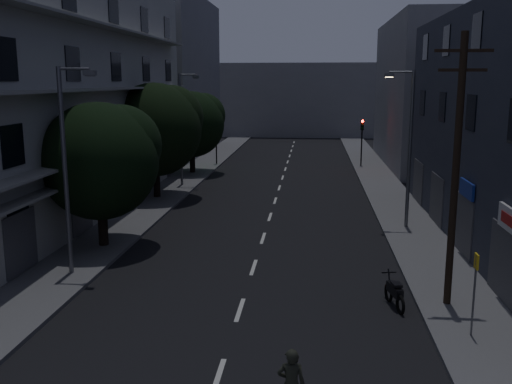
# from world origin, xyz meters

# --- Properties ---
(ground) EXTENTS (160.00, 160.00, 0.00)m
(ground) POSITION_xyz_m (0.00, 25.00, 0.00)
(ground) COLOR black
(ground) RESTS_ON ground
(sidewalk_left) EXTENTS (3.00, 90.00, 0.15)m
(sidewalk_left) POSITION_xyz_m (-7.50, 25.00, 0.07)
(sidewalk_left) COLOR #565659
(sidewalk_left) RESTS_ON ground
(sidewalk_right) EXTENTS (3.00, 90.00, 0.15)m
(sidewalk_right) POSITION_xyz_m (7.50, 25.00, 0.07)
(sidewalk_right) COLOR #565659
(sidewalk_right) RESTS_ON ground
(lane_markings) EXTENTS (0.15, 60.50, 0.01)m
(lane_markings) POSITION_xyz_m (0.00, 31.25, 0.01)
(lane_markings) COLOR beige
(lane_markings) RESTS_ON ground
(building_left) EXTENTS (7.00, 36.00, 14.00)m
(building_left) POSITION_xyz_m (-11.98, 18.00, 6.99)
(building_left) COLOR #9FA09B
(building_left) RESTS_ON ground
(building_far_left) EXTENTS (6.00, 20.00, 16.00)m
(building_far_left) POSITION_xyz_m (-12.00, 48.00, 8.00)
(building_far_left) COLOR slate
(building_far_left) RESTS_ON ground
(building_far_right) EXTENTS (6.00, 20.00, 13.00)m
(building_far_right) POSITION_xyz_m (12.00, 42.00, 6.50)
(building_far_right) COLOR slate
(building_far_right) RESTS_ON ground
(building_far_end) EXTENTS (24.00, 8.00, 10.00)m
(building_far_end) POSITION_xyz_m (0.00, 70.00, 5.00)
(building_far_end) COLOR slate
(building_far_end) RESTS_ON ground
(tree_near) EXTENTS (5.32, 5.32, 6.57)m
(tree_near) POSITION_xyz_m (-7.16, 13.20, 4.26)
(tree_near) COLOR black
(tree_near) RESTS_ON sidewalk_left
(tree_mid) EXTENTS (5.99, 5.99, 7.37)m
(tree_mid) POSITION_xyz_m (-7.70, 24.43, 4.76)
(tree_mid) COLOR black
(tree_mid) RESTS_ON sidewalk_left
(tree_far) EXTENTS (5.38, 5.38, 6.65)m
(tree_far) POSITION_xyz_m (-7.50, 34.65, 4.32)
(tree_far) COLOR black
(tree_far) RESTS_ON sidewalk_left
(traffic_signal_far_right) EXTENTS (0.28, 0.37, 4.10)m
(traffic_signal_far_right) POSITION_xyz_m (6.68, 39.65, 3.10)
(traffic_signal_far_right) COLOR black
(traffic_signal_far_right) RESTS_ON sidewalk_right
(traffic_signal_far_left) EXTENTS (0.28, 0.37, 4.10)m
(traffic_signal_far_left) POSITION_xyz_m (-6.40, 39.66, 3.10)
(traffic_signal_far_left) COLOR black
(traffic_signal_far_left) RESTS_ON sidewalk_left
(street_lamp_left_near) EXTENTS (1.51, 0.25, 8.00)m
(street_lamp_left_near) POSITION_xyz_m (-6.97, 9.25, 4.60)
(street_lamp_left_near) COLOR slate
(street_lamp_left_near) RESTS_ON sidewalk_left
(street_lamp_right) EXTENTS (1.51, 0.25, 8.00)m
(street_lamp_right) POSITION_xyz_m (7.17, 18.01, 4.60)
(street_lamp_right) COLOR #5B5E63
(street_lamp_right) RESTS_ON sidewalk_right
(street_lamp_left_far) EXTENTS (1.51, 0.25, 8.00)m
(street_lamp_left_far) POSITION_xyz_m (-7.03, 28.93, 4.60)
(street_lamp_left_far) COLOR #595C61
(street_lamp_left_far) RESTS_ON sidewalk_left
(utility_pole) EXTENTS (1.80, 0.24, 9.00)m
(utility_pole) POSITION_xyz_m (7.02, 7.45, 4.87)
(utility_pole) COLOR black
(utility_pole) RESTS_ON sidewalk_right
(bus_stop_sign) EXTENTS (0.06, 0.35, 2.52)m
(bus_stop_sign) POSITION_xyz_m (7.16, 4.94, 1.89)
(bus_stop_sign) COLOR #595B60
(bus_stop_sign) RESTS_ON sidewalk_right
(motorcycle) EXTENTS (0.64, 1.82, 1.18)m
(motorcycle) POSITION_xyz_m (5.23, 7.32, 0.47)
(motorcycle) COLOR black
(motorcycle) RESTS_ON ground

